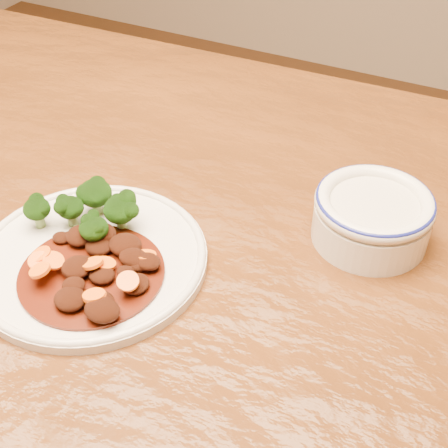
% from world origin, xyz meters
% --- Properties ---
extents(dining_table, '(1.52, 0.94, 0.75)m').
position_xyz_m(dining_table, '(0.00, 0.00, 0.67)').
color(dining_table, '#5A2E10').
rests_on(dining_table, ground).
extents(dinner_plate, '(0.23, 0.23, 0.01)m').
position_xyz_m(dinner_plate, '(0.04, -0.05, 0.76)').
color(dinner_plate, silver).
rests_on(dinner_plate, dining_table).
extents(broccoli_florets, '(0.11, 0.08, 0.04)m').
position_xyz_m(broccoli_florets, '(0.01, -0.01, 0.78)').
color(broccoli_florets, '#779F52').
rests_on(broccoli_florets, dinner_plate).
extents(mince_stew, '(0.14, 0.14, 0.03)m').
position_xyz_m(mince_stew, '(0.06, -0.06, 0.77)').
color(mince_stew, '#431007').
rests_on(mince_stew, dinner_plate).
extents(dip_bowl, '(0.12, 0.12, 0.06)m').
position_xyz_m(dip_bowl, '(0.28, 0.12, 0.78)').
color(dip_bowl, silver).
rests_on(dip_bowl, dining_table).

